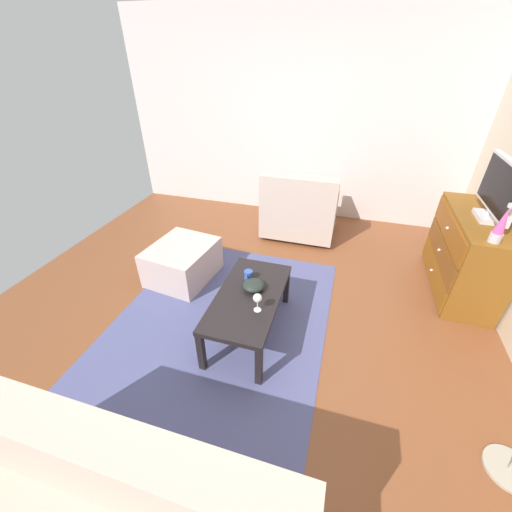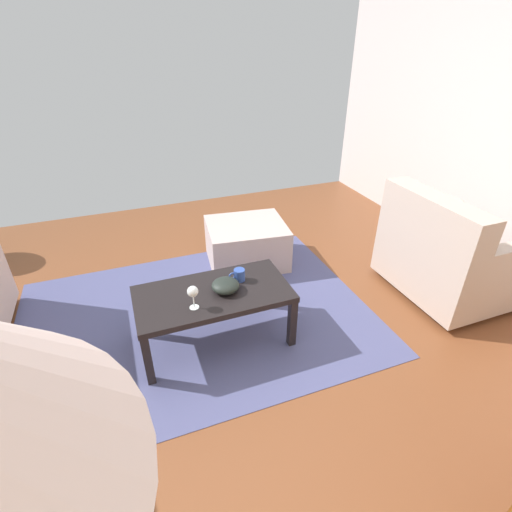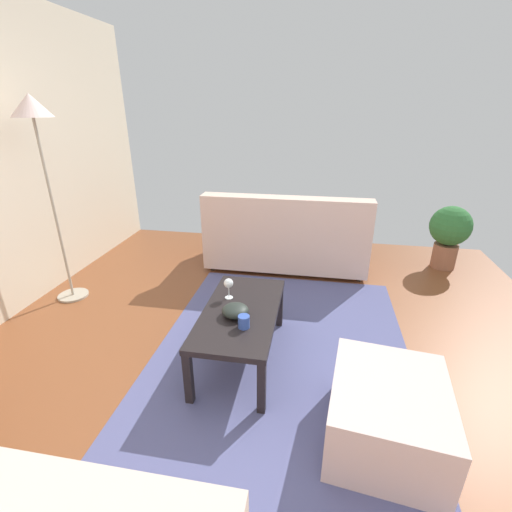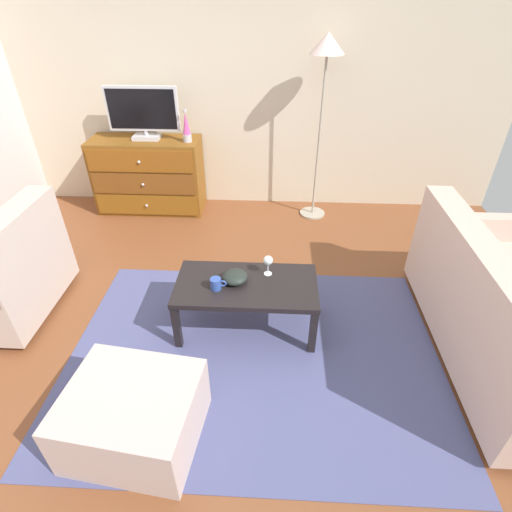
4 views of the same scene
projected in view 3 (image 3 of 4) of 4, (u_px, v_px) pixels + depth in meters
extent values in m
cube|color=brown|center=(250.00, 373.00, 2.56)|extent=(5.55, 5.04, 0.05)
cube|color=#4C507E|center=(281.00, 355.00, 2.70)|extent=(2.60, 1.90, 0.01)
cube|color=black|center=(188.00, 378.00, 2.21)|extent=(0.05, 0.05, 0.37)
cube|color=black|center=(227.00, 301.00, 3.08)|extent=(0.05, 0.05, 0.37)
cube|color=black|center=(262.00, 387.00, 2.14)|extent=(0.05, 0.05, 0.37)
cube|color=black|center=(280.00, 306.00, 3.01)|extent=(0.05, 0.05, 0.37)
cube|color=black|center=(241.00, 312.00, 2.53)|extent=(1.02, 0.52, 0.04)
cylinder|color=silver|center=(229.00, 297.00, 2.68)|extent=(0.06, 0.06, 0.00)
cylinder|color=silver|center=(229.00, 292.00, 2.66)|extent=(0.01, 0.01, 0.09)
sphere|color=silver|center=(229.00, 283.00, 2.63)|extent=(0.07, 0.07, 0.07)
cylinder|color=#314EA4|center=(244.00, 322.00, 2.31)|extent=(0.08, 0.08, 0.08)
torus|color=#314EA4|center=(245.00, 317.00, 2.35)|extent=(0.05, 0.01, 0.05)
ellipsoid|color=#202723|center=(235.00, 311.00, 2.43)|extent=(0.18, 0.18, 0.08)
cylinder|color=#332319|center=(354.00, 254.00, 4.46)|extent=(0.05, 0.05, 0.05)
cylinder|color=#332319|center=(228.00, 246.00, 4.72)|extent=(0.05, 0.05, 0.05)
cylinder|color=#332319|center=(358.00, 279.00, 3.83)|extent=(0.05, 0.05, 0.05)
cylinder|color=#332319|center=(213.00, 268.00, 4.09)|extent=(0.05, 0.05, 0.05)
cube|color=beige|center=(287.00, 243.00, 4.19)|extent=(0.85, 1.77, 0.40)
cube|color=beige|center=(285.00, 217.00, 3.73)|extent=(0.20, 1.77, 0.42)
cube|color=beige|center=(363.00, 222.00, 3.94)|extent=(0.81, 0.12, 0.20)
cube|color=beige|center=(217.00, 215.00, 4.20)|extent=(0.81, 0.12, 0.20)
cube|color=#C2ACA6|center=(387.00, 414.00, 1.95)|extent=(0.77, 0.68, 0.39)
cylinder|color=#A59E8C|center=(73.00, 295.00, 3.54)|extent=(0.28, 0.28, 0.02)
cylinder|color=#A59E8C|center=(55.00, 214.00, 3.21)|extent=(0.02, 0.02, 1.63)
cone|color=beige|center=(30.00, 105.00, 2.86)|extent=(0.32, 0.32, 0.18)
cylinder|color=brown|center=(444.00, 256.00, 4.13)|extent=(0.26, 0.26, 0.28)
sphere|color=#2D6B33|center=(451.00, 226.00, 3.99)|extent=(0.44, 0.44, 0.44)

